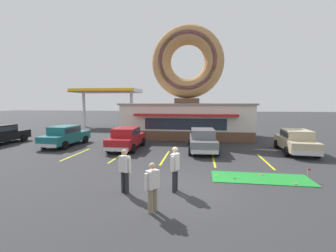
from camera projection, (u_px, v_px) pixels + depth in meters
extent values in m
plane|color=#2D2D30|center=(187.00, 189.00, 8.95)|extent=(160.00, 160.00, 0.00)
cube|color=brown|center=(187.00, 132.00, 22.81)|extent=(12.00, 6.00, 0.90)
cube|color=silver|center=(187.00, 116.00, 22.64)|extent=(12.00, 6.00, 2.30)
cube|color=gray|center=(187.00, 104.00, 22.51)|extent=(12.30, 6.30, 0.16)
cube|color=#B21E1E|center=(185.00, 115.00, 19.36)|extent=(9.00, 0.60, 0.20)
cube|color=#232D3D|center=(185.00, 124.00, 19.72)|extent=(7.20, 0.03, 1.00)
cube|color=brown|center=(187.00, 101.00, 22.47)|extent=(2.40, 1.80, 0.50)
torus|color=#B27F4C|center=(188.00, 62.00, 22.08)|extent=(7.10, 1.90, 7.10)
torus|color=#D8728C|center=(187.00, 61.00, 21.66)|extent=(6.25, 1.05, 6.24)
cube|color=#1E842D|center=(261.00, 178.00, 10.20)|extent=(4.36, 1.59, 0.03)
torus|color=#E5C666|center=(217.00, 175.00, 10.52)|extent=(0.13, 0.13, 0.04)
torus|color=#D8667F|center=(295.00, 184.00, 9.43)|extent=(0.13, 0.13, 0.04)
torus|color=#D17F47|center=(262.00, 174.00, 10.65)|extent=(0.13, 0.13, 0.04)
torus|color=brown|center=(235.00, 178.00, 10.12)|extent=(0.13, 0.13, 0.04)
sphere|color=white|center=(239.00, 177.00, 10.27)|extent=(0.04, 0.04, 0.04)
cylinder|color=silver|center=(307.00, 174.00, 9.84)|extent=(0.01, 0.01, 0.55)
cube|color=red|center=(309.00, 170.00, 9.81)|extent=(0.12, 0.01, 0.08)
cube|color=slate|center=(202.00, 142.00, 15.91)|extent=(2.00, 4.49, 0.68)
cube|color=slate|center=(203.00, 133.00, 15.70)|extent=(1.67, 2.18, 0.60)
cube|color=#232D3D|center=(203.00, 133.00, 15.70)|extent=(1.69, 2.10, 0.36)
cube|color=silver|center=(201.00, 140.00, 18.15)|extent=(1.67, 0.19, 0.24)
cube|color=silver|center=(205.00, 152.00, 13.73)|extent=(1.67, 0.19, 0.24)
cylinder|color=black|center=(190.00, 143.00, 17.38)|extent=(0.25, 0.65, 0.64)
cylinder|color=black|center=(213.00, 143.00, 17.22)|extent=(0.25, 0.65, 0.64)
cylinder|color=black|center=(190.00, 151.00, 14.68)|extent=(0.25, 0.65, 0.64)
cylinder|color=black|center=(217.00, 151.00, 14.52)|extent=(0.25, 0.65, 0.64)
cube|color=#BCAD89|center=(295.00, 143.00, 15.45)|extent=(2.09, 4.52, 0.68)
cube|color=#BCAD89|center=(297.00, 134.00, 15.24)|extent=(1.71, 2.21, 0.60)
cube|color=#232D3D|center=(297.00, 134.00, 15.24)|extent=(1.73, 2.13, 0.36)
cube|color=silver|center=(286.00, 141.00, 17.64)|extent=(1.67, 0.23, 0.24)
cube|color=silver|center=(308.00, 154.00, 13.31)|extent=(1.67, 0.23, 0.24)
cylinder|color=black|center=(276.00, 144.00, 17.00)|extent=(0.27, 0.65, 0.64)
cylinder|color=black|center=(302.00, 145.00, 16.62)|extent=(0.27, 0.65, 0.64)
cylinder|color=black|center=(287.00, 152.00, 14.35)|extent=(0.27, 0.65, 0.64)
cylinder|color=black|center=(318.00, 153.00, 13.97)|extent=(0.27, 0.65, 0.64)
cube|color=maroon|center=(127.00, 140.00, 16.68)|extent=(1.77, 4.40, 0.68)
cube|color=maroon|center=(126.00, 132.00, 16.47)|extent=(1.56, 2.10, 0.60)
cube|color=#232D3D|center=(126.00, 132.00, 16.47)|extent=(1.59, 2.02, 0.36)
cube|color=silver|center=(135.00, 139.00, 18.91)|extent=(1.67, 0.10, 0.24)
cube|color=silver|center=(116.00, 149.00, 14.51)|extent=(1.67, 0.10, 0.24)
cylinder|color=black|center=(122.00, 141.00, 18.19)|extent=(0.22, 0.64, 0.64)
cylinder|color=black|center=(143.00, 142.00, 17.94)|extent=(0.22, 0.64, 0.64)
cylinder|color=black|center=(108.00, 148.00, 15.50)|extent=(0.22, 0.64, 0.64)
cylinder|color=black|center=(133.00, 149.00, 15.25)|extent=(0.22, 0.64, 0.64)
cube|color=#196066|center=(66.00, 138.00, 17.90)|extent=(1.98, 4.48, 0.68)
cube|color=#196066|center=(64.00, 130.00, 17.69)|extent=(1.67, 2.18, 0.60)
cube|color=#232D3D|center=(64.00, 130.00, 17.69)|extent=(1.68, 2.09, 0.36)
cube|color=silver|center=(82.00, 136.00, 20.10)|extent=(1.67, 0.19, 0.24)
cube|color=silver|center=(46.00, 146.00, 15.75)|extent=(1.67, 0.19, 0.24)
cylinder|color=black|center=(67.00, 139.00, 19.44)|extent=(0.25, 0.65, 0.64)
cylinder|color=black|center=(85.00, 139.00, 19.10)|extent=(0.25, 0.65, 0.64)
cylinder|color=black|center=(44.00, 144.00, 16.78)|extent=(0.25, 0.65, 0.64)
cylinder|color=black|center=(65.00, 145.00, 16.44)|extent=(0.25, 0.65, 0.64)
cube|color=black|center=(1.00, 136.00, 18.59)|extent=(1.90, 4.45, 0.68)
cube|color=silver|center=(23.00, 135.00, 20.80)|extent=(1.67, 0.15, 0.24)
cylinder|color=black|center=(7.00, 137.00, 20.12)|extent=(0.24, 0.65, 0.64)
cylinder|color=black|center=(24.00, 138.00, 19.81)|extent=(0.24, 0.65, 0.64)
cylinder|color=#7F7056|center=(150.00, 201.00, 7.00)|extent=(0.15, 0.15, 0.78)
cylinder|color=#7F7056|center=(155.00, 199.00, 7.14)|extent=(0.15, 0.15, 0.78)
cube|color=silver|center=(152.00, 179.00, 7.00)|extent=(0.42, 0.45, 0.57)
cylinder|color=silver|center=(146.00, 182.00, 6.83)|extent=(0.10, 0.10, 0.53)
cylinder|color=silver|center=(158.00, 178.00, 7.17)|extent=(0.10, 0.10, 0.53)
sphere|color=tan|center=(152.00, 166.00, 6.95)|extent=(0.21, 0.21, 0.21)
cylinder|color=#232328|center=(123.00, 182.00, 8.63)|extent=(0.15, 0.15, 0.83)
cylinder|color=#232328|center=(127.00, 183.00, 8.53)|extent=(0.15, 0.15, 0.83)
cube|color=silver|center=(125.00, 164.00, 8.51)|extent=(0.44, 0.37, 0.61)
cylinder|color=silver|center=(120.00, 164.00, 8.64)|extent=(0.10, 0.10, 0.56)
cylinder|color=silver|center=(130.00, 166.00, 8.38)|extent=(0.10, 0.10, 0.56)
sphere|color=tan|center=(124.00, 152.00, 8.46)|extent=(0.22, 0.22, 0.22)
cylinder|color=#232328|center=(176.00, 180.00, 8.79)|extent=(0.15, 0.15, 0.87)
cylinder|color=#232328|center=(174.00, 181.00, 8.61)|extent=(0.15, 0.15, 0.87)
cube|color=silver|center=(175.00, 162.00, 8.62)|extent=(0.32, 0.43, 0.63)
cylinder|color=silver|center=(177.00, 161.00, 8.86)|extent=(0.10, 0.10, 0.58)
cylinder|color=silver|center=(173.00, 164.00, 8.39)|extent=(0.10, 0.10, 0.58)
sphere|color=beige|center=(175.00, 150.00, 8.57)|extent=(0.23, 0.23, 0.23)
cylinder|color=#51565B|center=(127.00, 136.00, 20.11)|extent=(0.56, 0.56, 0.95)
torus|color=#303437|center=(127.00, 131.00, 20.06)|extent=(0.57, 0.57, 0.05)
cylinder|color=silver|center=(84.00, 110.00, 31.84)|extent=(0.40, 0.40, 4.80)
cylinder|color=silver|center=(132.00, 110.00, 30.84)|extent=(0.40, 0.40, 4.80)
cube|color=silver|center=(107.00, 91.00, 31.06)|extent=(9.00, 4.40, 0.50)
cube|color=yellow|center=(100.00, 90.00, 28.87)|extent=(9.00, 0.04, 0.44)
cube|color=red|center=(100.00, 91.00, 28.87)|extent=(9.00, 0.04, 0.12)
cube|color=yellow|center=(76.00, 154.00, 14.97)|extent=(0.12, 3.60, 0.01)
cube|color=yellow|center=(119.00, 156.00, 14.54)|extent=(0.12, 3.60, 0.01)
cube|color=yellow|center=(165.00, 157.00, 14.11)|extent=(0.12, 3.60, 0.01)
cube|color=yellow|center=(213.00, 159.00, 13.69)|extent=(0.12, 3.60, 0.01)
cube|color=yellow|center=(265.00, 161.00, 13.26)|extent=(0.12, 3.60, 0.01)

